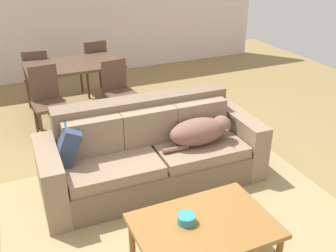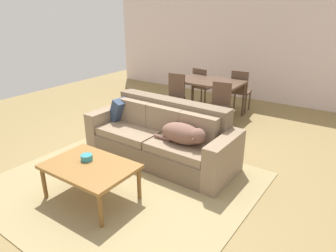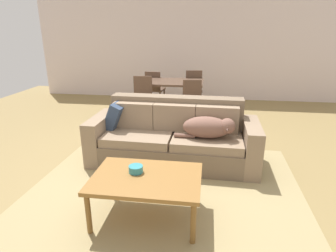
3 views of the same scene
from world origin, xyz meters
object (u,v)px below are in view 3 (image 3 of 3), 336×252
at_px(bowl_on_coffee_table, 136,169).
at_px(dining_table, 171,85).
at_px(dining_chair_far_right, 193,88).
at_px(dining_chair_near_right, 192,101).
at_px(dining_chair_near_left, 142,98).
at_px(dining_chair_far_left, 154,88).
at_px(throw_pillow_by_left_arm, 116,116).
at_px(coffee_table, 146,181).
at_px(dog_on_left_cushion, 209,127).
at_px(couch, 174,138).

distance_m(bowl_on_coffee_table, dining_table, 3.43).
bearing_deg(dining_chair_far_right, dining_chair_near_right, 86.42).
bearing_deg(dining_table, bowl_on_coffee_table, -88.30).
height_order(dining_chair_near_left, dining_chair_far_left, dining_chair_near_left).
bearing_deg(dining_chair_near_right, dining_chair_far_left, 123.20).
bearing_deg(dining_chair_far_left, throw_pillow_by_left_arm, 96.38).
distance_m(throw_pillow_by_left_arm, coffee_table, 1.59).
bearing_deg(dining_chair_near_left, dog_on_left_cushion, -58.19).
distance_m(bowl_on_coffee_table, dining_chair_near_right, 2.91).
distance_m(bowl_on_coffee_table, dining_chair_far_left, 4.00).
bearing_deg(dining_chair_near_left, dining_chair_far_right, 47.52).
xyz_separation_m(dog_on_left_cushion, dining_chair_near_right, (-0.32, 1.81, -0.11)).
bearing_deg(dining_chair_near_right, dining_chair_far_right, 84.10).
xyz_separation_m(couch, dining_table, (-0.32, 2.17, 0.35)).
bearing_deg(dining_chair_far_left, dog_on_left_cushion, 121.29).
relative_size(couch, bowl_on_coffee_table, 16.51).
xyz_separation_m(dining_chair_near_right, dining_chair_far_right, (-0.04, 1.13, 0.03)).
height_order(throw_pillow_by_left_arm, dining_chair_far_right, dining_chair_far_right).
distance_m(throw_pillow_by_left_arm, dining_chair_near_right, 1.86).
relative_size(bowl_on_coffee_table, dining_chair_near_right, 0.16).
bearing_deg(bowl_on_coffee_table, dining_chair_near_left, 101.67).
bearing_deg(dining_table, dining_chair_near_right, -48.13).
bearing_deg(bowl_on_coffee_table, dining_chair_far_right, 85.14).
bearing_deg(couch, bowl_on_coffee_table, -98.59).
bearing_deg(couch, dining_chair_far_left, 107.70).
bearing_deg(dog_on_left_cushion, dining_chair_far_left, 115.23).
bearing_deg(coffee_table, bowl_on_coffee_table, 150.60).
height_order(throw_pillow_by_left_arm, dining_chair_near_right, dining_chair_near_right).
bearing_deg(throw_pillow_by_left_arm, dining_chair_far_right, 70.36).
distance_m(dining_table, dining_chair_far_right, 0.76).
relative_size(dog_on_left_cushion, throw_pillow_by_left_arm, 2.06).
height_order(throw_pillow_by_left_arm, coffee_table, throw_pillow_by_left_arm).
bearing_deg(throw_pillow_by_left_arm, dining_table, 76.20).
relative_size(bowl_on_coffee_table, dining_chair_near_left, 0.15).
height_order(dog_on_left_cushion, bowl_on_coffee_table, dog_on_left_cushion).
relative_size(dining_chair_near_left, dining_chair_far_left, 1.06).
height_order(couch, dining_chair_near_right, couch).
bearing_deg(bowl_on_coffee_table, throw_pillow_by_left_arm, 114.98).
height_order(bowl_on_coffee_table, dining_chair_near_right, dining_chair_near_right).
height_order(dog_on_left_cushion, throw_pillow_by_left_arm, throw_pillow_by_left_arm).
distance_m(dining_chair_near_left, dining_chair_far_right, 1.51).
relative_size(dog_on_left_cushion, dining_table, 0.59).
bearing_deg(dining_chair_near_right, dog_on_left_cushion, -87.90).
bearing_deg(dog_on_left_cushion, dining_chair_far_right, 98.59).
xyz_separation_m(coffee_table, bowl_on_coffee_table, (-0.12, 0.07, 0.08)).
bearing_deg(dining_chair_near_right, dining_table, 123.83).
bearing_deg(throw_pillow_by_left_arm, coffee_table, -62.14).
height_order(bowl_on_coffee_table, dining_chair_far_left, dining_chair_far_left).
distance_m(dining_chair_near_right, dining_chair_far_right, 1.13).
xyz_separation_m(dining_chair_far_left, dining_chair_far_right, (0.91, 0.05, 0.01)).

